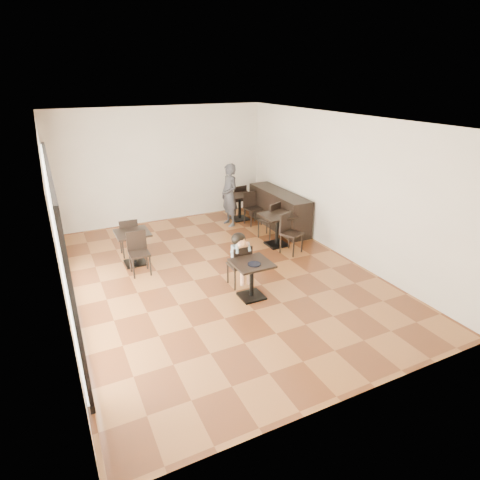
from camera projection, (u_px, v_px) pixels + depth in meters
floor at (220, 275)px, 8.56m from camera, size 6.00×8.00×0.01m
ceiling at (217, 119)px, 7.34m from camera, size 6.00×8.00×0.01m
wall_back at (163, 165)px, 11.27m from camera, size 6.00×0.01×3.20m
wall_front at (355, 295)px, 4.63m from camera, size 6.00×0.01×3.20m
wall_left at (54, 226)px, 6.73m from camera, size 0.01×8.00×3.20m
wall_right at (339, 186)px, 9.17m from camera, size 0.01×8.00×3.20m
storefront_window at (60, 247)px, 6.41m from camera, size 0.04×4.50×2.60m
child_table at (252, 280)px, 7.56m from camera, size 0.70×0.70×0.74m
child_chair at (239, 265)px, 7.99m from camera, size 0.40×0.40×0.89m
child at (239, 260)px, 7.95m from camera, size 0.40×0.56×1.12m
plate at (254, 264)px, 7.34m from camera, size 0.25×0.25×0.01m
pizza_slice at (243, 244)px, 7.63m from camera, size 0.26×0.20×0.06m
adult_patron at (229, 195)px, 11.10m from camera, size 0.47×0.67×1.74m
cafe_table_mid at (277, 230)px, 9.91m from camera, size 1.00×1.00×0.80m
cafe_table_left at (134, 248)px, 8.93m from camera, size 0.74×0.74×0.76m
cafe_table_back at (240, 207)px, 11.72m from camera, size 0.78×0.78×0.76m
chair_mid_a at (269, 220)px, 10.37m from camera, size 0.57×0.57×0.96m
chair_mid_b at (292, 234)px, 9.45m from camera, size 0.57×0.57×0.96m
chair_left_a at (128, 237)px, 9.36m from camera, size 0.42×0.42×0.92m
chair_left_b at (139, 254)px, 8.44m from camera, size 0.42×0.42×0.92m
chair_back_a at (237, 200)px, 12.14m from camera, size 0.45×0.45×0.91m
chair_back_b at (253, 209)px, 11.29m from camera, size 0.45×0.45×0.91m
service_counter at (279, 209)px, 11.11m from camera, size 0.60×2.40×1.00m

